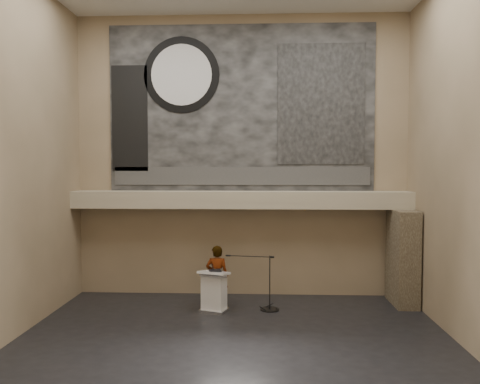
{
  "coord_description": "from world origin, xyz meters",
  "views": [
    {
      "loc": [
        0.58,
        -10.25,
        3.91
      ],
      "look_at": [
        0.0,
        3.2,
        3.2
      ],
      "focal_mm": 35.0,
      "sensor_mm": 36.0,
      "label": 1
    }
  ],
  "objects": [
    {
      "name": "papers",
      "position": [
        -0.74,
        2.15,
        1.1
      ],
      "size": [
        0.28,
        0.34,
        0.0
      ],
      "primitive_type": "cube",
      "rotation": [
        0.0,
        0.0,
        0.29
      ],
      "color": "white",
      "rests_on": "lectern"
    },
    {
      "name": "floor",
      "position": [
        0.0,
        0.0,
        0.0
      ],
      "size": [
        10.0,
        10.0,
        0.0
      ],
      "primitive_type": "plane",
      "color": "black",
      "rests_on": "ground"
    },
    {
      "name": "banner_clock_rim",
      "position": [
        -1.8,
        3.93,
        6.7
      ],
      "size": [
        2.3,
        0.02,
        2.3
      ],
      "primitive_type": "cylinder",
      "rotation": [
        1.57,
        0.0,
        0.0
      ],
      "color": "black",
      "rests_on": "banner"
    },
    {
      "name": "banner_text_strip",
      "position": [
        0.0,
        3.93,
        3.65
      ],
      "size": [
        7.76,
        0.02,
        0.55
      ],
      "primitive_type": "cube",
      "color": "#313131",
      "rests_on": "banner"
    },
    {
      "name": "speaker_person",
      "position": [
        -0.62,
        2.65,
        0.87
      ],
      "size": [
        0.66,
        0.46,
        1.73
      ],
      "primitive_type": "imported",
      "rotation": [
        0.0,
        0.0,
        3.07
      ],
      "color": "silver",
      "rests_on": "floor"
    },
    {
      "name": "banner",
      "position": [
        0.0,
        3.97,
        5.7
      ],
      "size": [
        8.0,
        0.05,
        5.0
      ],
      "primitive_type": "cube",
      "color": "black",
      "rests_on": "wall_back"
    },
    {
      "name": "banner_brick_print",
      "position": [
        -3.4,
        3.93,
        5.4
      ],
      "size": [
        1.1,
        0.02,
        3.2
      ],
      "primitive_type": "cube",
      "color": "black",
      "rests_on": "banner"
    },
    {
      "name": "mic_stand",
      "position": [
        0.81,
        2.43,
        0.23
      ],
      "size": [
        1.48,
        0.52,
        1.5
      ],
      "rotation": [
        0.0,
        0.0,
        -0.14
      ],
      "color": "black",
      "rests_on": "floor"
    },
    {
      "name": "banner_clock_face",
      "position": [
        -1.8,
        3.91,
        6.7
      ],
      "size": [
        1.84,
        0.02,
        1.84
      ],
      "primitive_type": "cylinder",
      "rotation": [
        1.57,
        0.0,
        0.0
      ],
      "color": "silver",
      "rests_on": "banner"
    },
    {
      "name": "soffit",
      "position": [
        0.0,
        3.6,
        2.95
      ],
      "size": [
        10.0,
        0.8,
        0.5
      ],
      "primitive_type": "cube",
      "color": "tan",
      "rests_on": "wall_back"
    },
    {
      "name": "wall_right",
      "position": [
        5.0,
        0.0,
        4.25
      ],
      "size": [
        0.02,
        8.0,
        8.5
      ],
      "primitive_type": "cube",
      "color": "#7A694D",
      "rests_on": "floor"
    },
    {
      "name": "stone_pier",
      "position": [
        4.65,
        3.15,
        1.35
      ],
      "size": [
        0.6,
        1.4,
        2.7
      ],
      "primitive_type": "cube",
      "color": "#423829",
      "rests_on": "floor"
    },
    {
      "name": "lectern",
      "position": [
        -0.66,
        2.2,
        0.55
      ],
      "size": [
        0.9,
        0.77,
        1.14
      ],
      "rotation": [
        0.0,
        0.0,
        -0.34
      ],
      "color": "silver",
      "rests_on": "floor"
    },
    {
      "name": "wall_left",
      "position": [
        -5.0,
        0.0,
        4.25
      ],
      "size": [
        0.02,
        8.0,
        8.5
      ],
      "primitive_type": "cube",
      "color": "#7A694D",
      "rests_on": "floor"
    },
    {
      "name": "sprinkler_left",
      "position": [
        -1.6,
        3.55,
        2.67
      ],
      "size": [
        0.04,
        0.04,
        0.06
      ],
      "primitive_type": "cylinder",
      "color": "#B2893D",
      "rests_on": "soffit"
    },
    {
      "name": "binder",
      "position": [
        -0.63,
        2.22,
        1.12
      ],
      "size": [
        0.37,
        0.33,
        0.04
      ],
      "primitive_type": "cube",
      "rotation": [
        0.0,
        0.0,
        0.29
      ],
      "color": "black",
      "rests_on": "lectern"
    },
    {
      "name": "banner_building_print",
      "position": [
        2.4,
        3.93,
        5.8
      ],
      "size": [
        2.6,
        0.02,
        3.6
      ],
      "primitive_type": "cube",
      "color": "black",
      "rests_on": "banner"
    },
    {
      "name": "wall_front",
      "position": [
        0.0,
        -4.0,
        4.25
      ],
      "size": [
        10.0,
        0.02,
        8.5
      ],
      "primitive_type": "cube",
      "color": "#7A694D",
      "rests_on": "floor"
    },
    {
      "name": "sprinkler_right",
      "position": [
        1.9,
        3.55,
        2.67
      ],
      "size": [
        0.04,
        0.04,
        0.06
      ],
      "primitive_type": "cylinder",
      "color": "#B2893D",
      "rests_on": "soffit"
    },
    {
      "name": "wall_back",
      "position": [
        0.0,
        4.0,
        4.25
      ],
      "size": [
        10.0,
        0.02,
        8.5
      ],
      "primitive_type": "cube",
      "color": "#7A694D",
      "rests_on": "floor"
    }
  ]
}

